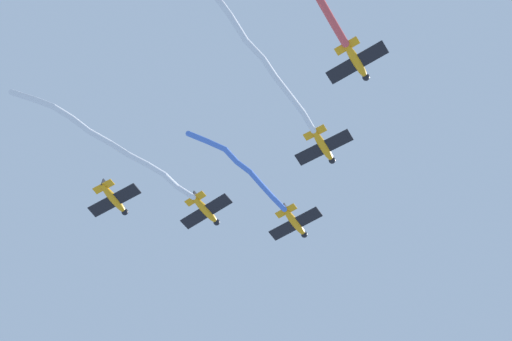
# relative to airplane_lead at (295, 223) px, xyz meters

# --- Properties ---
(airplane_lead) EXTENTS (6.12, 6.23, 1.79)m
(airplane_lead) POSITION_rel_airplane_lead_xyz_m (0.00, 0.00, 0.00)
(airplane_lead) COLOR orange
(smoke_trail_lead) EXTENTS (14.18, 9.29, 1.78)m
(smoke_trail_lead) POSITION_rel_airplane_lead_xyz_m (8.27, 6.67, -0.43)
(smoke_trail_lead) COLOR #4C75DB
(airplane_left_wing) EXTENTS (5.97, 6.37, 1.79)m
(airplane_left_wing) POSITION_rel_airplane_lead_xyz_m (11.38, -0.55, 0.00)
(airplane_left_wing) COLOR orange
(smoke_trail_left_wing) EXTENTS (22.59, 11.52, 2.79)m
(smoke_trail_left_wing) POSITION_rel_airplane_lead_xyz_m (23.90, 7.38, -1.48)
(smoke_trail_left_wing) COLOR white
(airplane_right_wing) EXTENTS (6.32, 6.03, 1.79)m
(airplane_right_wing) POSITION_rel_airplane_lead_xyz_m (-0.64, 11.37, 0.30)
(airplane_right_wing) COLOR orange
(smoke_trail_right_wing) EXTENTS (17.21, 16.80, 3.02)m
(smoke_trail_right_wing) POSITION_rel_airplane_lead_xyz_m (9.24, 21.41, -1.00)
(smoke_trail_right_wing) COLOR white
(airplane_slot) EXTENTS (6.28, 6.07, 1.79)m
(airplane_slot) POSITION_rel_airplane_lead_xyz_m (22.77, -1.10, -0.30)
(airplane_slot) COLOR orange
(airplane_trail) EXTENTS (6.17, 6.18, 1.79)m
(airplane_trail) POSITION_rel_airplane_lead_xyz_m (-1.30, 22.75, 0.00)
(airplane_trail) COLOR orange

